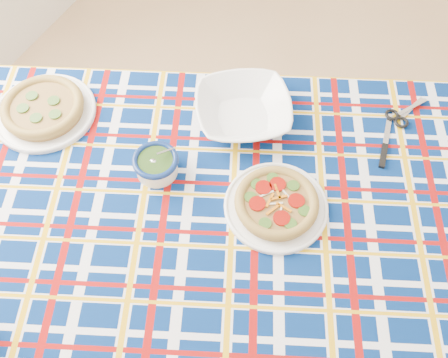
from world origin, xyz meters
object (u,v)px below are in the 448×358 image
at_px(dining_table, 211,221).
at_px(serving_bowl, 243,110).
at_px(pesto_bowl, 156,164).
at_px(main_focaccia_plate, 277,203).

distance_m(dining_table, serving_bowl, 0.31).
relative_size(dining_table, pesto_bowl, 14.21).
xyz_separation_m(pesto_bowl, serving_bowl, (0.12, 0.26, -0.00)).
xyz_separation_m(main_focaccia_plate, serving_bowl, (-0.19, 0.22, 0.01)).
xyz_separation_m(dining_table, pesto_bowl, (-0.17, 0.04, 0.10)).
distance_m(dining_table, pesto_bowl, 0.20).
bearing_deg(pesto_bowl, main_focaccia_plate, 6.39).
bearing_deg(dining_table, main_focaccia_plate, 2.50).
relative_size(main_focaccia_plate, pesto_bowl, 2.25).
bearing_deg(pesto_bowl, dining_table, -11.68).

